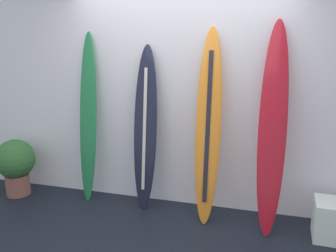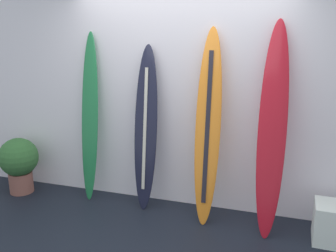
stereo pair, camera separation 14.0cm
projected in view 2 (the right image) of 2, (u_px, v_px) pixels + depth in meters
name	position (u px, v px, depth m)	size (l,w,h in m)	color
wall_back	(183.00, 89.00, 4.28)	(7.20, 0.20, 2.80)	white
surfboard_emerald	(90.00, 118.00, 4.44)	(0.23, 0.30, 2.05)	#207441
surfboard_charcoal	(146.00, 129.00, 4.22)	(0.28, 0.33, 1.92)	#1B1D31
surfboard_sunset	(208.00, 129.00, 3.92)	(0.30, 0.47, 2.11)	orange
surfboard_crimson	(272.00, 130.00, 3.68)	(0.30, 0.54, 2.18)	#B41523
display_block_left	(332.00, 223.00, 3.65)	(0.37, 0.37, 0.40)	white
potted_plant	(19.00, 161.00, 4.72)	(0.50, 0.50, 0.73)	#895247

